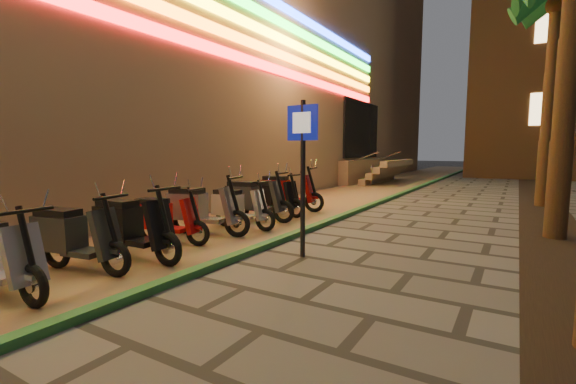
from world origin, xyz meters
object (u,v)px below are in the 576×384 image
Objects in this scene: scooter_12 at (285,191)px; scooter_11 at (273,196)px; scooter_6 at (129,226)px; scooter_10 at (252,199)px; scooter_8 at (199,209)px; pedestrian_sign at (303,157)px; scooter_7 at (163,218)px; scooter_5 at (72,237)px; scooter_9 at (237,207)px.

scooter_11 is at bearing -95.22° from scooter_12.
scooter_12 is (-0.42, 5.45, 0.03)m from scooter_6.
scooter_8 is at bearing -98.02° from scooter_10.
pedestrian_sign is 2.96m from scooter_7.
scooter_10 is 0.97× the size of scooter_12.
scooter_5 reaches higher than scooter_9.
scooter_11 is at bearing 83.30° from scooter_10.
pedestrian_sign is 2.98m from scooter_6.
pedestrian_sign reaches higher than scooter_11.
pedestrian_sign is 4.87m from scooter_12.
scooter_7 is at bearing -101.65° from scooter_12.
scooter_7 is (-0.19, 1.82, -0.03)m from scooter_5.
scooter_9 is at bearing -83.12° from scooter_10.
scooter_11 is (-0.27, 1.90, 0.02)m from scooter_9.
pedestrian_sign is 1.53× the size of scooter_11.
scooter_9 is (0.12, 3.61, -0.02)m from scooter_5.
scooter_6 is (0.18, 0.81, 0.03)m from scooter_5.
scooter_8 is (-2.59, 0.34, -1.09)m from pedestrian_sign.
scooter_8 is (-0.30, 1.88, 0.01)m from scooter_6.
scooter_6 is 0.95× the size of scooter_12.
scooter_10 reaches higher than scooter_5.
scooter_9 is 1.92m from scooter_11.
scooter_7 is at bearing -108.51° from scooter_8.
scooter_12 reaches higher than scooter_10.
scooter_12 is (-0.04, 4.44, 0.09)m from scooter_7.
scooter_8 is 1.82m from scooter_10.
scooter_8 is 3.57m from scooter_12.
scooter_10 is (-0.24, 0.91, 0.06)m from scooter_9.
scooter_7 is 0.88m from scooter_8.
scooter_8 is 2.82m from scooter_11.
scooter_6 is at bearing -91.42° from scooter_9.
scooter_9 is 0.86× the size of scooter_12.
scooter_7 is 1.81m from scooter_9.
scooter_5 reaches higher than scooter_11.
pedestrian_sign reaches higher than scooter_12.
scooter_12 is (-0.23, 6.26, 0.05)m from scooter_5.
scooter_11 is at bearing 76.80° from scooter_8.
scooter_6 is 1.91m from scooter_8.
scooter_7 is at bearing 108.03° from scooter_6.
pedestrian_sign is 1.45× the size of scooter_6.
scooter_11 is (-0.14, 5.52, -0.00)m from scooter_5.
scooter_9 is (0.24, 0.92, -0.06)m from scooter_8.
scooter_7 is 2.70m from scooter_10.
scooter_10 is 1.74m from scooter_12.
scooter_10 is at bearing 92.35° from scooter_6.
scooter_12 is (-0.12, 3.56, 0.02)m from scooter_8.
scooter_5 is at bearing -94.60° from scooter_9.
scooter_6 is at bearing -76.99° from scooter_11.
pedestrian_sign reaches higher than scooter_10.
scooter_5 is 0.93× the size of scooter_8.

